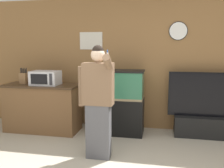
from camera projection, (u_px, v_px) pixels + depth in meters
name	position (u px, v px, depth m)	size (l,w,h in m)	color
wall_back_paneled	(130.00, 64.00, 5.01)	(10.00, 0.08, 2.60)	olive
counter_island	(43.00, 107.00, 4.90)	(1.47, 0.63, 0.92)	brown
microwave	(45.00, 78.00, 4.76)	(0.53, 0.36, 0.27)	silver
knife_block	(23.00, 78.00, 4.92)	(0.14, 0.10, 0.31)	olive
aquarium_on_stand	(121.00, 102.00, 4.71)	(0.84, 0.46, 1.22)	black
tv_on_stand	(211.00, 118.00, 4.58)	(1.57, 0.40, 1.19)	black
person_standing	(98.00, 101.00, 3.64)	(0.53, 0.40, 1.68)	#515156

